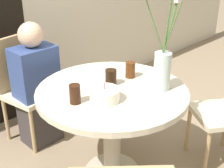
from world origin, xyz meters
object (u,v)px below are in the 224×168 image
at_px(drink_glass_2, 75,94).
at_px(person_guest, 37,89).
at_px(chair_right_flank, 24,83).
at_px(birthday_cake, 105,95).
at_px(drink_glass_0, 130,70).
at_px(drink_glass_1, 111,77).
at_px(side_plate, 80,86).
at_px(flower_vase, 164,56).

height_order(drink_glass_2, person_guest, person_guest).
relative_size(chair_right_flank, birthday_cake, 4.73).
height_order(drink_glass_0, person_guest, person_guest).
distance_m(birthday_cake, drink_glass_1, 0.24).
height_order(chair_right_flank, drink_glass_1, chair_right_flank).
distance_m(chair_right_flank, birthday_cake, 1.02).
distance_m(drink_glass_1, drink_glass_2, 0.35).
bearing_deg(drink_glass_0, drink_glass_1, 177.23).
xyz_separation_m(birthday_cake, side_plate, (0.02, 0.27, -0.03)).
height_order(side_plate, drink_glass_0, drink_glass_0).
height_order(side_plate, drink_glass_2, drink_glass_2).
height_order(chair_right_flank, person_guest, person_guest).
xyz_separation_m(birthday_cake, drink_glass_2, (-0.15, 0.11, 0.02)).
relative_size(drink_glass_0, person_guest, 0.11).
bearing_deg(drink_glass_0, drink_glass_2, -177.57).
height_order(chair_right_flank, flower_vase, flower_vase).
distance_m(birthday_cake, side_plate, 0.27).
bearing_deg(drink_glass_2, chair_right_flank, 81.45).
height_order(birthday_cake, person_guest, person_guest).
xyz_separation_m(flower_vase, drink_glass_2, (-0.54, 0.26, -0.18)).
bearing_deg(birthday_cake, person_guest, 89.41).
bearing_deg(chair_right_flank, drink_glass_2, -108.61).
relative_size(drink_glass_2, person_guest, 0.11).
bearing_deg(drink_glass_1, side_plate, 142.46).
xyz_separation_m(side_plate, drink_glass_1, (0.17, -0.13, 0.05)).
xyz_separation_m(chair_right_flank, flower_vase, (0.40, -1.15, 0.44)).
distance_m(flower_vase, person_guest, 1.15).
xyz_separation_m(drink_glass_2, person_guest, (0.16, 0.73, -0.28)).
bearing_deg(drink_glass_0, chair_right_flank, 114.91).
xyz_separation_m(drink_glass_0, person_guest, (-0.37, 0.71, -0.28)).
bearing_deg(flower_vase, person_guest, 110.86).
xyz_separation_m(drink_glass_0, drink_glass_2, (-0.53, -0.02, 0.00)).
distance_m(flower_vase, drink_glass_1, 0.40).
bearing_deg(birthday_cake, drink_glass_2, 144.97).
bearing_deg(birthday_cake, drink_glass_1, 35.95).
bearing_deg(person_guest, birthday_cake, -90.59).
distance_m(birthday_cake, drink_glass_2, 0.19).
height_order(chair_right_flank, side_plate, chair_right_flank).
bearing_deg(side_plate, birthday_cake, -94.83).
relative_size(flower_vase, side_plate, 3.91).
xyz_separation_m(side_plate, drink_glass_0, (0.36, -0.14, 0.05)).
relative_size(chair_right_flank, side_plate, 4.60).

